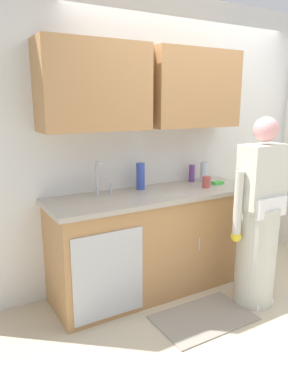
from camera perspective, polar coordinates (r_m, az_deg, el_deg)
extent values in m
plane|color=beige|center=(3.43, 16.23, -16.87)|extent=(9.00, 9.00, 0.00)
cube|color=silver|center=(3.77, 6.05, 8.12)|extent=(4.80, 0.10, 2.70)
cube|color=#B27F4C|center=(3.05, -7.89, 16.13)|extent=(0.91, 0.34, 0.70)
cube|color=#B27F4C|center=(3.55, 7.68, 15.81)|extent=(0.91, 0.34, 0.70)
cube|color=#B27F4C|center=(3.40, 1.56, -8.11)|extent=(1.90, 0.60, 0.90)
cube|color=#B7BABF|center=(2.92, -5.55, -13.05)|extent=(0.60, 0.01, 0.72)
cylinder|color=silver|center=(3.30, 8.68, -8.11)|extent=(0.01, 0.01, 0.12)
cylinder|color=silver|center=(3.57, 14.09, -6.67)|extent=(0.01, 0.01, 0.12)
cube|color=#A8A093|center=(3.26, 1.62, -0.41)|extent=(1.96, 0.66, 0.04)
cube|color=#B7BABF|center=(3.05, -5.59, -1.54)|extent=(0.50, 0.36, 0.03)
cylinder|color=#B7BABF|center=(3.13, -7.48, 2.09)|extent=(0.02, 0.02, 0.30)
sphere|color=#B7BABF|center=(3.05, -7.12, 4.47)|extent=(0.04, 0.04, 0.04)
cylinder|color=#B7BABF|center=(3.20, -5.28, 0.58)|extent=(0.02, 0.02, 0.10)
cube|color=white|center=(3.49, 16.99, -15.82)|extent=(0.20, 0.26, 0.06)
cylinder|color=beige|center=(3.32, 17.24, -9.51)|extent=(0.34, 0.34, 0.88)
cube|color=beige|center=(3.12, 18.16, 2.40)|extent=(0.38, 0.22, 0.52)
sphere|color=pink|center=(3.07, 18.69, 9.36)|extent=(0.20, 0.20, 0.20)
cube|color=white|center=(3.10, 19.46, -2.35)|extent=(0.32, 0.04, 0.16)
cylinder|color=beige|center=(3.02, 14.63, -1.92)|extent=(0.07, 0.07, 0.55)
sphere|color=yellow|center=(3.10, 14.32, -6.82)|extent=(0.09, 0.09, 0.09)
cylinder|color=beige|center=(3.35, 20.27, -0.79)|extent=(0.07, 0.07, 0.55)
sphere|color=yellow|center=(3.42, 19.89, -5.25)|extent=(0.09, 0.09, 0.09)
cube|color=gray|center=(3.18, 9.37, -19.00)|extent=(0.80, 0.50, 0.01)
cylinder|color=#334CB2|center=(3.34, -0.56, 2.50)|extent=(0.08, 0.08, 0.25)
cylinder|color=silver|center=(3.73, 9.45, 3.15)|extent=(0.08, 0.08, 0.20)
cylinder|color=#66388C|center=(3.71, 7.54, 2.94)|extent=(0.06, 0.06, 0.17)
cylinder|color=#B24C47|center=(3.48, 9.81, 1.58)|extent=(0.08, 0.08, 0.11)
cube|color=silver|center=(3.17, 5.04, -0.44)|extent=(0.23, 0.11, 0.01)
cube|color=#4CBF4C|center=(3.64, 11.56, 1.42)|extent=(0.11, 0.07, 0.03)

